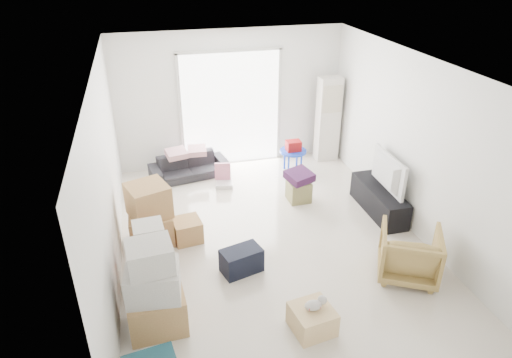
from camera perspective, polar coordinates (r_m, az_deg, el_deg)
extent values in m
cube|color=beige|center=(7.17, 1.96, -8.58)|extent=(4.50, 6.00, 0.24)
cube|color=white|center=(5.94, 2.42, 15.00)|extent=(4.50, 6.00, 0.24)
cube|color=white|center=(9.25, -3.35, 10.15)|extent=(4.50, 0.24, 2.70)
cube|color=white|center=(4.04, 15.25, -16.75)|extent=(4.50, 0.24, 2.70)
cube|color=white|center=(6.24, -19.23, -0.35)|extent=(0.24, 6.00, 2.70)
cube|color=white|center=(7.40, 20.11, 3.91)|extent=(0.24, 6.00, 2.70)
cube|color=white|center=(9.18, -3.14, 8.71)|extent=(2.00, 0.01, 2.30)
cube|color=silver|center=(9.04, -9.41, 8.08)|extent=(0.06, 0.04, 2.30)
cube|color=silver|center=(9.41, 2.93, 9.18)|extent=(0.06, 0.04, 2.30)
cube|color=silver|center=(8.87, -3.32, 15.73)|extent=(2.10, 0.04, 0.06)
cube|color=silver|center=(9.53, 8.97, 7.37)|extent=(0.45, 0.30, 1.75)
cube|color=black|center=(7.99, 15.12, -2.56)|extent=(0.41, 1.36, 0.45)
imported|color=black|center=(7.85, 15.37, -0.69)|extent=(0.63, 1.05, 0.14)
imported|color=#2B2B31|center=(8.94, -8.42, 1.95)|extent=(1.54, 0.67, 0.58)
cube|color=#EEADB5|center=(8.78, -9.99, 3.88)|extent=(0.47, 0.40, 0.13)
cube|color=#EEADB5|center=(8.85, -7.42, 4.27)|extent=(0.38, 0.31, 0.12)
imported|color=#A18247|center=(6.56, 18.65, -8.56)|extent=(1.02, 1.00, 0.79)
cube|color=tan|center=(5.70, -12.27, -15.85)|extent=(0.68, 0.58, 0.49)
cube|color=silver|center=(5.42, -12.73, -12.47)|extent=(0.65, 0.55, 0.38)
cube|color=silver|center=(5.20, -13.13, -9.46)|extent=(0.53, 0.48, 0.33)
cube|color=tan|center=(6.31, -12.62, -11.76)|extent=(0.58, 0.58, 0.35)
cube|color=#AC151C|center=(6.16, -12.86, -9.91)|extent=(0.53, 0.36, 0.16)
cube|color=#AC151C|center=(6.07, -13.01, -8.78)|extent=(0.55, 0.40, 0.14)
cube|color=silver|center=(5.94, -13.25, -6.93)|extent=(0.39, 0.38, 0.33)
cube|color=tan|center=(7.17, -12.90, -5.97)|extent=(0.64, 0.53, 0.47)
cube|color=tan|center=(6.92, -13.31, -2.63)|extent=(0.70, 0.70, 0.50)
cube|color=tan|center=(7.12, -8.59, -6.34)|extent=(0.47, 0.47, 0.35)
cube|color=black|center=(6.43, -1.83, -10.14)|extent=(0.62, 0.46, 0.35)
cube|color=olive|center=(8.12, 5.35, -1.46)|extent=(0.38, 0.38, 0.37)
cube|color=#431B45|center=(8.00, 5.43, 0.15)|extent=(0.52, 0.52, 0.14)
cylinder|color=blue|center=(9.05, 4.67, 3.48)|extent=(0.53, 0.53, 0.04)
cylinder|color=blue|center=(9.29, 5.13, 2.60)|extent=(0.04, 0.04, 0.41)
cylinder|color=blue|center=(9.21, 3.58, 2.44)|extent=(0.04, 0.04, 0.41)
cylinder|color=blue|center=(8.99, 4.08, 1.74)|extent=(0.04, 0.04, 0.41)
cylinder|color=blue|center=(9.07, 5.67, 1.92)|extent=(0.04, 0.04, 0.41)
cube|color=#AC151C|center=(9.00, 4.70, 4.18)|extent=(0.28, 0.22, 0.20)
cube|color=silver|center=(8.63, -3.99, -0.65)|extent=(0.36, 0.33, 0.08)
cube|color=#D17192|center=(8.64, -4.18, 0.95)|extent=(0.30, 0.10, 0.35)
cube|color=#D7BE7C|center=(5.66, 7.03, -16.98)|extent=(0.53, 0.53, 0.31)
ellipsoid|color=#B2ADA8|center=(5.51, 7.16, -15.41)|extent=(0.21, 0.15, 0.11)
cube|color=red|center=(5.51, 7.17, -15.38)|extent=(0.14, 0.11, 0.03)
sphere|color=#B2ADA8|center=(5.55, 8.28, -14.73)|extent=(0.11, 0.11, 0.11)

